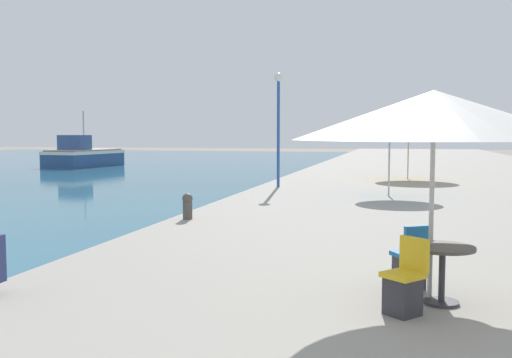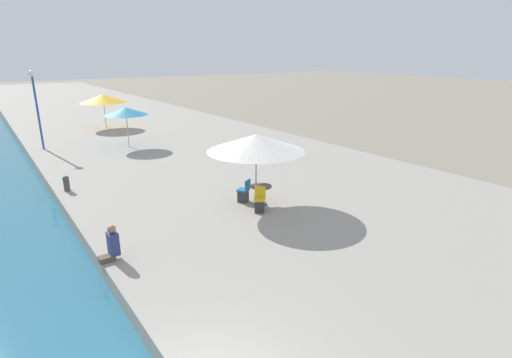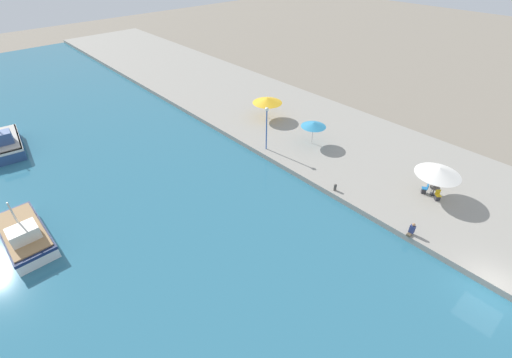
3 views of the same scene
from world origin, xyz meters
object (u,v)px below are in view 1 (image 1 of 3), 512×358
(cafe_umbrella_white, at_px, (390,133))
(cafe_table, at_px, (442,262))
(fishing_boat_mid, at_px, (83,156))
(cafe_umbrella_striped, at_px, (409,132))
(cafe_chair_right, at_px, (404,288))
(mooring_bollard, at_px, (187,205))
(cafe_chair_left, at_px, (410,266))
(cafe_umbrella_pink, at_px, (434,115))
(lamppost, at_px, (278,110))

(cafe_umbrella_white, bearing_deg, cafe_table, -85.93)
(fishing_boat_mid, relative_size, cafe_umbrella_striped, 2.00)
(cafe_chair_right, distance_m, mooring_bollard, 8.32)
(cafe_chair_left, distance_m, mooring_bollard, 7.51)
(cafe_umbrella_pink, height_order, cafe_chair_left, cafe_umbrella_pink)
(cafe_umbrella_white, xyz_separation_m, mooring_bollard, (-4.79, -6.66, -1.82))
(cafe_table, relative_size, cafe_chair_right, 0.88)
(cafe_umbrella_striped, bearing_deg, lamppost, -134.36)
(cafe_umbrella_pink, height_order, cafe_chair_right, cafe_umbrella_pink)
(cafe_umbrella_pink, relative_size, cafe_chair_right, 3.95)
(cafe_table, height_order, mooring_bollard, cafe_table)
(cafe_table, bearing_deg, mooring_bollard, 133.85)
(cafe_chair_right, bearing_deg, cafe_umbrella_striped, -50.99)
(cafe_chair_left, bearing_deg, cafe_umbrella_striped, 58.00)
(lamppost, bearing_deg, cafe_table, -70.55)
(mooring_bollard, bearing_deg, cafe_umbrella_white, 54.25)
(cafe_umbrella_pink, bearing_deg, lamppost, 109.14)
(cafe_umbrella_white, bearing_deg, cafe_chair_left, -87.52)
(cafe_umbrella_striped, bearing_deg, cafe_chair_left, -90.60)
(cafe_chair_left, bearing_deg, fishing_boat_mid, 95.67)
(cafe_chair_right, height_order, lamppost, lamppost)
(cafe_umbrella_white, height_order, mooring_bollard, cafe_umbrella_white)
(cafe_table, xyz_separation_m, cafe_chair_right, (-0.46, -0.56, -0.21))
(cafe_chair_left, xyz_separation_m, mooring_bollard, (-5.31, 5.30, 0.02))
(cafe_chair_left, bearing_deg, cafe_table, -90.00)
(fishing_boat_mid, relative_size, cafe_table, 8.67)
(mooring_bollard, bearing_deg, lamppost, 87.39)
(cafe_umbrella_white, distance_m, cafe_chair_left, 12.11)
(fishing_boat_mid, height_order, lamppost, lamppost)
(cafe_chair_left, relative_size, cafe_chair_right, 1.00)
(cafe_umbrella_pink, distance_m, cafe_table, 1.86)
(fishing_boat_mid, xyz_separation_m, cafe_umbrella_white, (24.26, -20.83, 1.80))
(mooring_bollard, relative_size, lamppost, 0.14)
(fishing_boat_mid, xyz_separation_m, lamppost, (19.88, -18.47, 2.72))
(cafe_chair_right, bearing_deg, cafe_umbrella_pink, -75.37)
(cafe_umbrella_striped, bearing_deg, cafe_table, -89.51)
(cafe_table, relative_size, lamppost, 0.18)
(mooring_bollard, bearing_deg, cafe_umbrella_striped, 68.83)
(cafe_chair_left, bearing_deg, cafe_umbrella_white, 61.08)
(cafe_umbrella_striped, relative_size, mooring_bollard, 5.30)
(cafe_umbrella_pink, xyz_separation_m, cafe_umbrella_striped, (-0.03, 20.03, -0.16))
(fishing_boat_mid, height_order, cafe_table, fishing_boat_mid)
(mooring_bollard, bearing_deg, fishing_boat_mid, 125.30)
(fishing_boat_mid, height_order, mooring_bollard, fishing_boat_mid)
(cafe_umbrella_pink, xyz_separation_m, mooring_bollard, (-5.55, 5.79, -2.03))
(fishing_boat_mid, distance_m, cafe_chair_left, 41.10)
(cafe_chair_right, relative_size, lamppost, 0.20)
(fishing_boat_mid, height_order, cafe_umbrella_white, fishing_boat_mid)
(cafe_umbrella_pink, distance_m, cafe_chair_left, 2.12)
(fishing_boat_mid, height_order, cafe_umbrella_striped, fishing_boat_mid)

